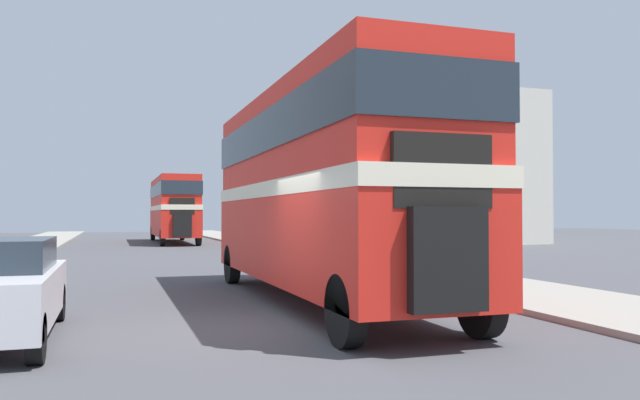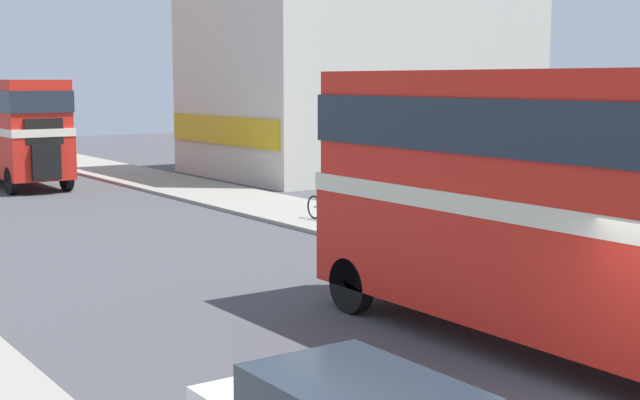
% 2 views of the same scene
% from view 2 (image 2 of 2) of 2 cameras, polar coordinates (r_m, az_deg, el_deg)
% --- Properties ---
extents(double_decker_bus, '(2.48, 10.65, 4.42)m').
position_cam_2_polar(double_decker_bus, '(13.79, 16.53, 0.49)').
color(double_decker_bus, red).
rests_on(double_decker_bus, ground_plane).
extents(bus_distant, '(2.40, 11.15, 4.27)m').
position_cam_2_polar(bus_distant, '(39.79, -19.62, 4.77)').
color(bus_distant, red).
rests_on(bus_distant, ground_plane).
extents(pedestrian_walking, '(0.33, 0.33, 1.65)m').
position_cam_2_polar(pedestrian_walking, '(20.79, 10.92, -1.34)').
color(pedestrian_walking, '#282833').
rests_on(pedestrian_walking, sidewalk_right).
extents(bicycle_on_pavement, '(0.05, 1.76, 0.78)m').
position_cam_2_polar(bicycle_on_pavement, '(26.27, 0.27, -0.58)').
color(bicycle_on_pavement, black).
rests_on(bicycle_on_pavement, sidewalk_right).
extents(shop_building_block, '(14.87, 9.58, 9.77)m').
position_cam_2_polar(shop_building_block, '(41.94, 2.72, 8.54)').
color(shop_building_block, beige).
rests_on(shop_building_block, ground_plane).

